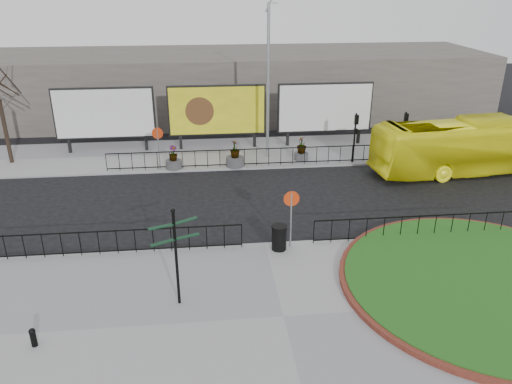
{
  "coord_description": "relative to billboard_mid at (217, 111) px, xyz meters",
  "views": [
    {
      "loc": [
        -2.32,
        -18.27,
        10.35
      ],
      "look_at": [
        -0.23,
        1.44,
        1.83
      ],
      "focal_mm": 35.0,
      "sensor_mm": 36.0,
      "label": 1
    }
  ],
  "objects": [
    {
      "name": "tree_left",
      "position": [
        -12.5,
        -1.47,
        1.02
      ],
      "size": [
        2.0,
        2.0,
        7.0
      ],
      "primitive_type": null,
      "color": "#2D2119",
      "rests_on": "pavement_far"
    },
    {
      "name": "planter_a",
      "position": [
        -2.7,
        -3.57,
        -2.01
      ],
      "size": [
        0.94,
        0.94,
        1.37
      ],
      "color": "#4C4C4F",
      "rests_on": "pavement_far"
    },
    {
      "name": "railing_near_right",
      "position": [
        8.0,
        -13.27,
        -1.93
      ],
      "size": [
        9.0,
        0.1,
        1.1
      ],
      "primitive_type": null,
      "color": "black",
      "rests_on": "pavement_near"
    },
    {
      "name": "litter_bin",
      "position": [
        2.0,
        -13.57,
        -1.94
      ],
      "size": [
        0.65,
        0.65,
        1.07
      ],
      "color": "black",
      "rests_on": "pavement_near"
    },
    {
      "name": "ground",
      "position": [
        1.5,
        -12.97,
        -2.6
      ],
      "size": [
        90.0,
        90.0,
        0.0
      ],
      "primitive_type": "plane",
      "color": "black",
      "rests_on": "ground"
    },
    {
      "name": "lamp_post",
      "position": [
        3.01,
        -1.97,
        2.23
      ],
      "size": [
        0.74,
        0.18,
        9.23
      ],
      "color": "gray",
      "rests_on": "pavement_far"
    },
    {
      "name": "fingerpost_sign",
      "position": [
        -1.93,
        -16.85,
        -0.33
      ],
      "size": [
        1.61,
        0.91,
        3.56
      ],
      "rotation": [
        0.0,
        0.0,
        0.36
      ],
      "color": "black",
      "rests_on": "pavement_near"
    },
    {
      "name": "billboard_left",
      "position": [
        -7.0,
        0.0,
        0.0
      ],
      "size": [
        6.2,
        0.31,
        4.1
      ],
      "color": "black",
      "rests_on": "pavement_far"
    },
    {
      "name": "bus",
      "position": [
        14.12,
        -5.63,
        -1.04
      ],
      "size": [
        11.42,
        3.69,
        3.13
      ],
      "primitive_type": "imported",
      "rotation": [
        0.0,
        0.0,
        1.67
      ],
      "color": "yellow",
      "rests_on": "ground"
    },
    {
      "name": "billboard_mid",
      "position": [
        0.0,
        0.0,
        0.0
      ],
      "size": [
        6.2,
        0.31,
        4.1
      ],
      "color": "black",
      "rests_on": "pavement_far"
    },
    {
      "name": "billboard_right",
      "position": [
        7.0,
        0.0,
        0.0
      ],
      "size": [
        6.2,
        0.31,
        4.1
      ],
      "color": "black",
      "rests_on": "pavement_far"
    },
    {
      "name": "speed_sign_far",
      "position": [
        -3.5,
        -3.57,
        -0.68
      ],
      "size": [
        0.64,
        0.07,
        2.47
      ],
      "color": "gray",
      "rests_on": "pavement_far"
    },
    {
      "name": "planter_b",
      "position": [
        0.87,
        -3.57,
        -1.91
      ],
      "size": [
        1.06,
        1.06,
        1.6
      ],
      "color": "#4C4C4F",
      "rests_on": "pavement_far"
    },
    {
      "name": "pavement_far",
      "position": [
        1.5,
        -0.97,
        -2.54
      ],
      "size": [
        44.0,
        6.0,
        0.12
      ],
      "primitive_type": "cube",
      "color": "gray",
      "rests_on": "ground"
    },
    {
      "name": "brick_edge",
      "position": [
        9.0,
        -16.97,
        -2.39
      ],
      "size": [
        10.4,
        10.4,
        0.18
      ],
      "primitive_type": "cylinder",
      "color": "maroon",
      "rests_on": "pavement_near"
    },
    {
      "name": "bollard",
      "position": [
        -6.21,
        -18.58,
        -2.14
      ],
      "size": [
        0.2,
        0.2,
        0.63
      ],
      "color": "black",
      "rests_on": "pavement_near"
    },
    {
      "name": "signal_pole_a",
      "position": [
        8.0,
        -3.63,
        -0.5
      ],
      "size": [
        0.22,
        0.26,
        3.0
      ],
      "color": "black",
      "rests_on": "pavement_far"
    },
    {
      "name": "planter_c",
      "position": [
        4.97,
        -2.88,
        -1.85
      ],
      "size": [
        0.84,
        0.84,
        1.49
      ],
      "color": "#4C4C4F",
      "rests_on": "pavement_far"
    },
    {
      "name": "building_backdrop",
      "position": [
        1.5,
        9.03,
        -0.1
      ],
      "size": [
        40.0,
        10.0,
        5.0
      ],
      "primitive_type": "cube",
      "color": "#605A54",
      "rests_on": "ground"
    },
    {
      "name": "grass_lawn",
      "position": [
        9.0,
        -16.97,
        -2.37
      ],
      "size": [
        10.0,
        10.0,
        0.22
      ],
      "primitive_type": "cylinder",
      "color": "#184612",
      "rests_on": "pavement_near"
    },
    {
      "name": "pavement_near",
      "position": [
        1.5,
        -17.97,
        -2.54
      ],
      "size": [
        30.0,
        10.0,
        0.12
      ],
      "primitive_type": "cube",
      "color": "gray",
      "rests_on": "ground"
    },
    {
      "name": "railing_far",
      "position": [
        2.5,
        -3.67,
        -1.93
      ],
      "size": [
        18.0,
        0.1,
        1.1
      ],
      "primitive_type": null,
      "color": "black",
      "rests_on": "pavement_far"
    },
    {
      "name": "signal_pole_b",
      "position": [
        11.0,
        -3.63,
        -0.5
      ],
      "size": [
        0.22,
        0.26,
        3.0
      ],
      "color": "black",
      "rests_on": "pavement_far"
    },
    {
      "name": "speed_sign_near",
      "position": [
        2.5,
        -13.37,
        -0.68
      ],
      "size": [
        0.64,
        0.07,
        2.47
      ],
      "color": "gray",
      "rests_on": "pavement_near"
    },
    {
      "name": "railing_near_left",
      "position": [
        -4.5,
        -13.27,
        -1.93
      ],
      "size": [
        10.0,
        0.1,
        1.1
      ],
      "primitive_type": null,
      "color": "black",
      "rests_on": "pavement_near"
    }
  ]
}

